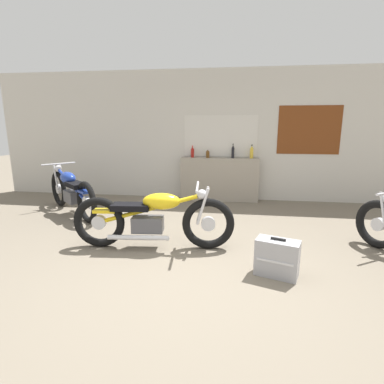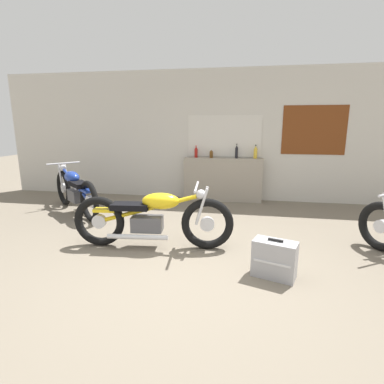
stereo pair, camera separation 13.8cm
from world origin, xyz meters
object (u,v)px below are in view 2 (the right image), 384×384
object	(u,v)px
bottle_leftmost	(196,152)
motorcycle_blue	(75,190)
bottle_right_center	(255,152)
bottle_left_center	(211,154)
bottle_center	(237,152)
motorcycle_yellow	(152,218)
hard_case_silver	(274,259)

from	to	relation	value
bottle_leftmost	motorcycle_blue	world-z (taller)	bottle_leftmost
bottle_right_center	bottle_left_center	bearing A→B (deg)	-178.04
bottle_center	motorcycle_blue	xyz separation A→B (m)	(-2.96, -1.43, -0.64)
bottle_left_center	motorcycle_yellow	bearing A→B (deg)	-99.68
bottle_left_center	bottle_center	distance (m)	0.54
bottle_left_center	bottle_right_center	xyz separation A→B (m)	(0.94, 0.03, 0.05)
bottle_center	motorcycle_blue	world-z (taller)	bottle_center
bottle_right_center	motorcycle_yellow	world-z (taller)	bottle_right_center
bottle_right_center	motorcycle_blue	size ratio (longest dim) A/B	0.17
bottle_leftmost	hard_case_silver	distance (m)	3.74
bottle_right_center	hard_case_silver	world-z (taller)	bottle_right_center
bottle_leftmost	bottle_right_center	world-z (taller)	bottle_right_center
bottle_center	bottle_right_center	bearing A→B (deg)	4.01
bottle_left_center	bottle_right_center	bearing A→B (deg)	1.96
bottle_leftmost	bottle_center	distance (m)	0.88
bottle_right_center	bottle_leftmost	bearing A→B (deg)	-179.42
bottle_right_center	hard_case_silver	distance (m)	3.48
bottle_left_center	bottle_center	size ratio (longest dim) A/B	0.62
bottle_leftmost	motorcycle_blue	size ratio (longest dim) A/B	0.15
bottle_right_center	motorcycle_yellow	xyz separation A→B (m)	(-1.41, -2.81, -0.65)
bottle_center	motorcycle_yellow	bearing A→B (deg)	-110.03
bottle_right_center	hard_case_silver	xyz separation A→B (m)	(0.15, -3.37, -0.86)
motorcycle_blue	hard_case_silver	distance (m)	4.00
bottle_leftmost	hard_case_silver	xyz separation A→B (m)	(1.42, -3.36, -0.84)
bottle_right_center	motorcycle_blue	xyz separation A→B (m)	(-3.36, -1.45, -0.64)
hard_case_silver	bottle_leftmost	bearing A→B (deg)	112.91
bottle_left_center	bottle_center	world-z (taller)	bottle_center
bottle_left_center	hard_case_silver	bearing A→B (deg)	-72.04
bottle_leftmost	bottle_center	bearing A→B (deg)	-0.97
bottle_center	motorcycle_blue	size ratio (longest dim) A/B	0.18
motorcycle_yellow	hard_case_silver	world-z (taller)	motorcycle_yellow
bottle_left_center	hard_case_silver	xyz separation A→B (m)	(1.08, -3.34, -0.81)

